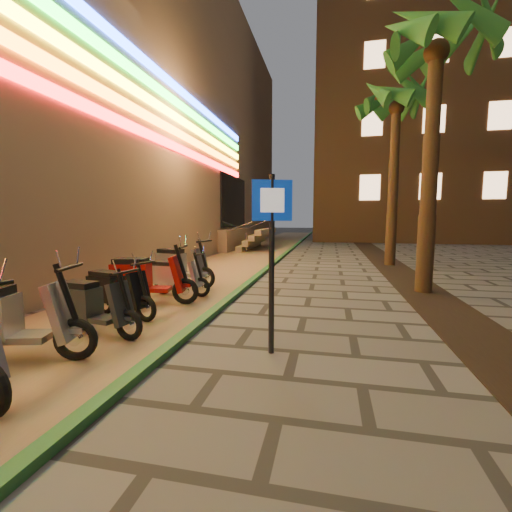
% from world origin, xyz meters
% --- Properties ---
extents(ground, '(120.00, 120.00, 0.00)m').
position_xyz_m(ground, '(0.00, 0.00, 0.00)').
color(ground, '#474442').
rests_on(ground, ground).
extents(parking_strip, '(3.40, 60.00, 0.01)m').
position_xyz_m(parking_strip, '(-2.60, 10.00, 0.01)').
color(parking_strip, '#8C7251').
rests_on(parking_strip, ground).
extents(green_curb, '(0.18, 60.00, 0.10)m').
position_xyz_m(green_curb, '(-0.90, 10.00, 0.05)').
color(green_curb, '#25642D').
rests_on(green_curb, ground).
extents(planting_strip, '(1.20, 40.00, 0.02)m').
position_xyz_m(planting_strip, '(3.60, 5.00, 0.01)').
color(planting_strip, black).
rests_on(planting_strip, ground).
extents(apartment_block, '(18.00, 16.06, 25.00)m').
position_xyz_m(apartment_block, '(9.00, 32.00, 12.50)').
color(apartment_block, brown).
rests_on(apartment_block, ground).
extents(palm_c, '(2.97, 3.02, 6.91)m').
position_xyz_m(palm_c, '(3.60, 7.00, 5.73)').
color(palm_c, '#472D19').
rests_on(palm_c, ground).
extents(palm_d, '(2.97, 3.02, 7.16)m').
position_xyz_m(palm_d, '(3.60, 12.00, 5.94)').
color(palm_d, '#472D19').
rests_on(palm_d, ground).
extents(pedestrian_sign, '(0.52, 0.20, 2.44)m').
position_xyz_m(pedestrian_sign, '(0.52, 2.38, 1.58)').
color(pedestrian_sign, black).
rests_on(pedestrian_sign, ground).
extents(scooter_6, '(1.83, 0.90, 1.29)m').
position_xyz_m(scooter_6, '(-2.78, 1.37, 0.56)').
color(scooter_6, black).
rests_on(scooter_6, ground).
extents(scooter_7, '(1.58, 0.65, 1.11)m').
position_xyz_m(scooter_7, '(-2.42, 2.50, 0.48)').
color(scooter_7, black).
rests_on(scooter_7, ground).
extents(scooter_8, '(1.58, 0.77, 1.11)m').
position_xyz_m(scooter_8, '(-2.65, 3.49, 0.48)').
color(scooter_8, black).
rests_on(scooter_8, ground).
extents(scooter_9, '(1.86, 0.82, 1.30)m').
position_xyz_m(scooter_9, '(-2.60, 4.44, 0.57)').
color(scooter_9, black).
rests_on(scooter_9, ground).
extents(scooter_10, '(1.51, 0.53, 1.06)m').
position_xyz_m(scooter_10, '(-2.38, 5.38, 0.46)').
color(scooter_10, black).
rests_on(scooter_10, ground).
extents(scooter_11, '(1.85, 0.91, 1.31)m').
position_xyz_m(scooter_11, '(-2.76, 6.51, 0.57)').
color(scooter_11, black).
rests_on(scooter_11, ground).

